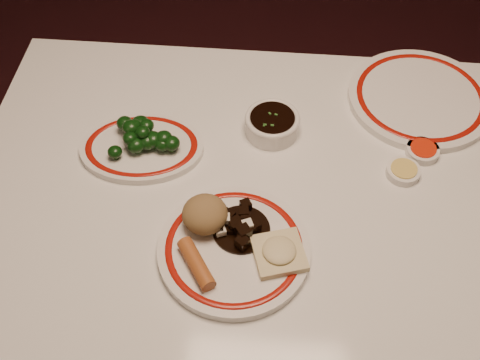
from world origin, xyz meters
name	(u,v)px	position (x,y,z in m)	size (l,w,h in m)	color
dining_table	(280,242)	(0.00, 0.00, 0.66)	(1.20, 0.90, 0.75)	white
main_plate	(234,249)	(-0.08, -0.09, 0.76)	(0.31, 0.31, 0.02)	white
rice_mound	(205,214)	(-0.13, -0.04, 0.80)	(0.08, 0.08, 0.06)	olive
spring_roll	(196,264)	(-0.14, -0.13, 0.78)	(0.03, 0.03, 0.10)	#B1602B
fried_wonton	(279,252)	(0.00, -0.10, 0.78)	(0.10, 0.10, 0.02)	beige
stirfry_heap	(239,226)	(-0.07, -0.05, 0.78)	(0.10, 0.10, 0.03)	black
broccoli_plate	(142,148)	(-0.28, 0.13, 0.76)	(0.26, 0.23, 0.02)	white
broccoli_pile	(142,135)	(-0.28, 0.13, 0.79)	(0.13, 0.10, 0.05)	#23471C
soy_bowl	(272,125)	(-0.03, 0.20, 0.77)	(0.11, 0.11, 0.04)	white
sweet_sour_dish	(422,151)	(0.26, 0.17, 0.76)	(0.06, 0.06, 0.02)	white
mustard_dish	(403,171)	(0.22, 0.11, 0.76)	(0.06, 0.06, 0.02)	white
far_plate	(420,98)	(0.27, 0.32, 0.76)	(0.36, 0.36, 0.02)	white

